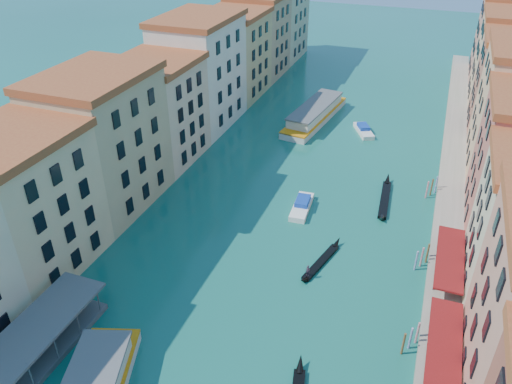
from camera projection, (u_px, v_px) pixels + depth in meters
left_bank_palazzos at (185, 86)px, 90.94m from camera, size 12.80×128.40×21.00m
quay at (452, 175)px, 81.73m from camera, size 4.00×140.00×1.00m
restaurant_awnings at (444, 359)px, 46.85m from camera, size 3.20×44.55×3.12m
vaporetto_stop at (38, 345)px, 50.24m from camera, size 5.40×16.40×3.65m
mooring_poles_right at (413, 320)px, 53.28m from camera, size 1.44×54.24×3.20m
mooring_poles_left at (19, 339)px, 51.06m from camera, size 0.24×8.24×3.20m
vaporetto_far at (315, 113)px, 101.12m from camera, size 8.16×23.47×3.42m
gondola_fore at (321, 261)px, 63.15m from camera, size 3.44×10.48×2.12m
gondola_far at (385, 198)px, 75.89m from camera, size 1.91×13.58×1.92m
motorboat_mid at (302, 206)px, 73.70m from camera, size 2.85×7.52×1.53m
motorboat_far at (364, 130)px, 96.63m from camera, size 5.13×7.28×1.46m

